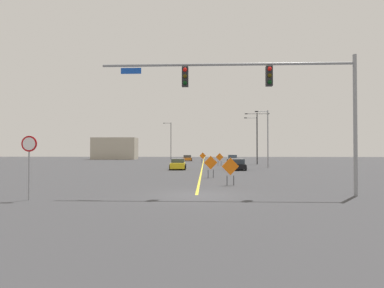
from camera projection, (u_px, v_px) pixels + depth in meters
The scene contains 17 objects.
ground at pixel (197, 195), 17.61m from camera, with size 209.53×209.53×0.00m, color #38383A.
road_centre_stripe at pixel (204, 161), 75.76m from camera, with size 0.16×116.41×0.01m.
traffic_signal_assembly at pixel (269, 89), 17.55m from camera, with size 13.43×0.44×7.39m.
stop_sign at pixel (29, 155), 15.87m from camera, with size 0.76×0.07×3.06m.
street_lamp_far_left at pixel (257, 134), 56.79m from camera, with size 4.15×0.24×8.77m.
street_lamp_near_left at pixel (170, 139), 89.62m from camera, with size 2.18×0.24×9.87m.
street_lamp_near_right at pixel (256, 138), 57.61m from camera, with size 2.25×0.24×8.15m.
street_lamp_mid_left at pixel (267, 136), 45.58m from camera, with size 1.83×0.24×7.85m.
construction_sign_right_lane at pixel (203, 156), 64.10m from camera, with size 1.26×0.16×1.98m.
construction_sign_left_lane at pixel (211, 164), 28.87m from camera, with size 1.16×0.32×1.90m.
construction_sign_median_far at pixel (230, 168), 22.52m from camera, with size 1.19×0.27×1.88m.
construction_sign_median_near at pixel (220, 158), 51.26m from camera, with size 1.20×0.16×1.95m.
car_silver_mid at pixel (232, 159), 65.11m from camera, with size 2.21×4.61×1.51m.
car_black_near at pixel (237, 165), 40.57m from camera, with size 2.06×4.61×1.33m.
car_orange_approaching at pixel (187, 158), 75.32m from camera, with size 2.20×4.31×1.31m.
car_yellow_passing at pixel (178, 164), 41.59m from camera, with size 2.12×4.46×1.32m.
roadside_building_west at pixel (115, 149), 87.79m from camera, with size 11.45×5.12×5.71m.
Camera 1 is at (0.49, -17.66, 2.36)m, focal length 31.18 mm.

